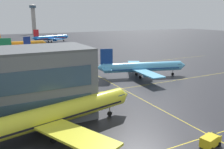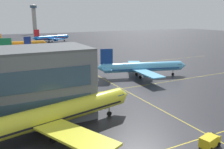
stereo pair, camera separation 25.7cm
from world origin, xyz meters
name	(u,v)px [view 1 (the left image)]	position (x,y,z in m)	size (l,w,h in m)	color
ground_plane	(201,131)	(0.00, 0.00, 0.00)	(600.00, 600.00, 0.00)	#28282D
airliner_front_gate	(53,115)	(-25.81, 11.66, 4.01)	(37.52, 31.88, 11.75)	yellow
airliner_second_row	(142,67)	(13.83, 40.89, 3.67)	(34.00, 28.99, 10.74)	#5BB7E5
airliner_third_row	(44,57)	(-14.00, 77.23, 4.38)	(40.80, 34.72, 12.82)	white
airliner_far_left_stand	(6,51)	(-27.70, 112.20, 3.56)	(32.65, 27.93, 10.41)	white
airliner_far_right_stand	(20,44)	(-17.11, 141.42, 3.75)	(35.25, 30.46, 10.98)	orange
airliner_distant_taxiway	(51,38)	(13.09, 179.93, 3.87)	(35.53, 30.39, 11.33)	blue
taxiway_markings	(122,89)	(0.00, 31.41, 0.00)	(146.41, 110.26, 0.01)	yellow
service_truck_red_van	(211,141)	(-3.22, -4.78, 1.18)	(4.41, 2.87, 2.10)	yellow
control_tower	(33,17)	(18.17, 294.28, 21.81)	(8.82, 8.82, 37.56)	#ADA89E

